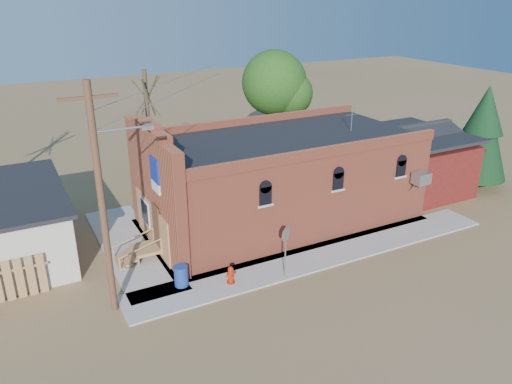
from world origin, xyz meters
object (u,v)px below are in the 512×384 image
brick_bar (277,180)px  stop_sign (286,239)px  utility_pole (103,198)px  fire_hydrant (231,275)px  trash_barrel (181,276)px

brick_bar → stop_sign: bearing=-116.5°
utility_pole → stop_sign: size_ratio=3.72×
fire_hydrant → brick_bar: bearing=64.1°
stop_sign → brick_bar: bearing=55.0°
brick_bar → fire_hydrant: size_ratio=20.54×
fire_hydrant → trash_barrel: trash_barrel is taller
fire_hydrant → trash_barrel: size_ratio=0.87×
fire_hydrant → stop_sign: stop_sign is taller
stop_sign → trash_barrel: (-4.21, 1.50, -1.40)m
fire_hydrant → stop_sign: bearing=3.6°
stop_sign → trash_barrel: size_ratio=2.63×
brick_bar → stop_sign: brick_bar is taller
brick_bar → utility_pole: (-9.79, -4.29, 2.43)m
trash_barrel → stop_sign: bearing=-19.6°
brick_bar → fire_hydrant: 7.20m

